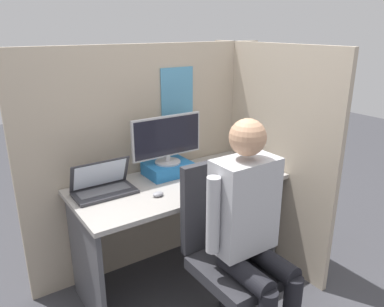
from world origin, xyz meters
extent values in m
plane|color=#3D3D42|center=(0.00, 0.00, 0.00)|extent=(12.00, 12.00, 0.00)
cube|color=tan|center=(0.00, 0.67, 0.82)|extent=(1.93, 0.04, 1.64)
cube|color=#4C8EB7|center=(0.19, 0.65, 1.26)|extent=(0.27, 0.01, 0.41)
cube|color=#F4EA66|center=(-0.03, 0.65, 1.07)|extent=(0.09, 0.01, 0.09)
cube|color=tan|center=(0.74, 0.26, 0.82)|extent=(0.04, 1.28, 1.64)
cube|color=#9E9993|center=(0.00, 0.32, 0.73)|extent=(1.43, 0.65, 0.03)
cube|color=#4C4C51|center=(-0.68, 0.32, 0.36)|extent=(0.03, 0.55, 0.72)
cube|color=#4C4C51|center=(0.68, 0.32, 0.36)|extent=(0.03, 0.55, 0.72)
cube|color=#236BAD|center=(0.01, 0.48, 0.79)|extent=(0.31, 0.23, 0.09)
cylinder|color=#B2B2B7|center=(0.01, 0.48, 0.84)|extent=(0.18, 0.18, 0.01)
cylinder|color=#B2B2B7|center=(0.01, 0.48, 0.87)|extent=(0.04, 0.04, 0.05)
cube|color=#B2B2B7|center=(0.01, 0.49, 1.03)|extent=(0.53, 0.02, 0.29)
cube|color=black|center=(0.01, 0.48, 1.03)|extent=(0.51, 0.00, 0.26)
cube|color=#2D2D33|center=(-0.49, 0.42, 0.76)|extent=(0.38, 0.21, 0.02)
cube|color=#5B5B60|center=(-0.49, 0.43, 0.77)|extent=(0.32, 0.12, 0.00)
cube|color=#2D2D33|center=(-0.49, 0.48, 0.86)|extent=(0.38, 0.09, 0.20)
cube|color=silver|center=(-0.49, 0.48, 0.86)|extent=(0.33, 0.08, 0.17)
ellipsoid|color=gray|center=(-0.23, 0.21, 0.76)|extent=(0.07, 0.05, 0.03)
cube|color=black|center=(0.65, 0.29, 0.78)|extent=(0.04, 0.15, 0.06)
cone|color=orange|center=(0.36, 0.07, 0.77)|extent=(0.04, 0.10, 0.04)
cylinder|color=green|center=(0.36, 0.13, 0.77)|extent=(0.02, 0.02, 0.02)
cylinder|color=gray|center=(-0.02, -0.35, 0.23)|extent=(0.05, 0.05, 0.39)
cube|color=#2D2D33|center=(-0.02, -0.35, 0.46)|extent=(0.46, 0.46, 0.07)
cube|color=#2D2D33|center=(-0.02, -0.09, 0.76)|extent=(0.44, 0.05, 0.53)
cylinder|color=black|center=(-0.11, -0.47, 0.55)|extent=(0.11, 0.34, 0.11)
cylinder|color=black|center=(0.07, -0.47, 0.55)|extent=(0.11, 0.34, 0.11)
cube|color=#B2B2B7|center=(-0.02, -0.35, 0.86)|extent=(0.34, 0.20, 0.51)
sphere|color=tan|center=(-0.02, -0.35, 1.23)|extent=(0.19, 0.19, 0.19)
cylinder|color=#B2B2B7|center=(-0.22, -0.35, 0.86)|extent=(0.07, 0.07, 0.41)
cylinder|color=#B2B2B7|center=(0.19, -0.35, 0.86)|extent=(0.07, 0.07, 0.41)
camera|label=1|loc=(-1.23, -1.65, 1.75)|focal=35.00mm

